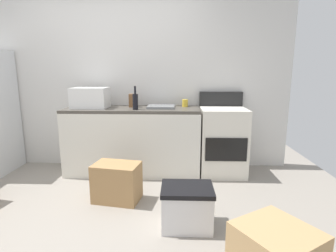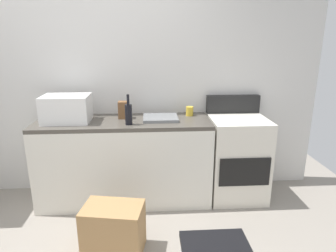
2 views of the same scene
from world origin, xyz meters
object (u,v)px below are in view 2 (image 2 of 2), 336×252
at_px(wine_bottle, 129,114).
at_px(knife_block, 123,110).
at_px(microwave, 67,109).
at_px(stove_oven, 236,156).
at_px(cardboard_box_medium, 114,229).
at_px(coffee_mug, 190,111).

distance_m(wine_bottle, knife_block, 0.26).
height_order(microwave, knife_block, microwave).
bearing_deg(stove_oven, wine_bottle, -171.87).
bearing_deg(cardboard_box_medium, microwave, 121.46).
distance_m(stove_oven, coffee_mug, 0.72).
bearing_deg(stove_oven, cardboard_box_medium, -145.48).
relative_size(stove_oven, coffee_mug, 11.00).
relative_size(stove_oven, cardboard_box_medium, 2.29).
xyz_separation_m(stove_oven, knife_block, (-1.23, 0.09, 0.52)).
bearing_deg(cardboard_box_medium, stove_oven, 34.52).
bearing_deg(microwave, coffee_mug, 7.43).
relative_size(coffee_mug, cardboard_box_medium, 0.21).
bearing_deg(stove_oven, knife_block, 175.95).
height_order(microwave, coffee_mug, microwave).
xyz_separation_m(microwave, coffee_mug, (1.27, 0.17, -0.09)).
height_order(microwave, wine_bottle, wine_bottle).
distance_m(wine_bottle, cardboard_box_medium, 1.07).
relative_size(microwave, wine_bottle, 1.53).
relative_size(microwave, coffee_mug, 4.60).
relative_size(stove_oven, microwave, 2.39).
height_order(knife_block, cardboard_box_medium, knife_block).
height_order(stove_oven, coffee_mug, stove_oven).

